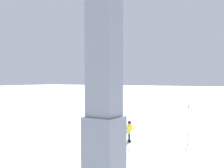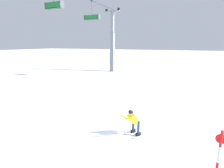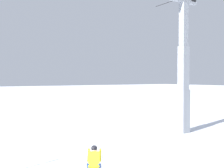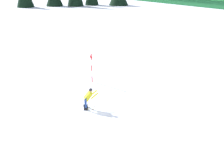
% 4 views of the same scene
% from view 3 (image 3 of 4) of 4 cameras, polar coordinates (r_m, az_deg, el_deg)
% --- Properties ---
extents(skier_carving_main, '(1.80, 1.42, 1.58)m').
position_cam_3_polar(skier_carving_main, '(10.57, -3.88, -16.42)').
color(skier_carving_main, white).
rests_on(skier_carving_main, ground_plane).
extents(lift_tower_near, '(0.72, 2.62, 10.16)m').
position_cam_3_polar(lift_tower_near, '(20.35, 15.06, 1.81)').
color(lift_tower_near, gray).
rests_on(lift_tower_near, ground_plane).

